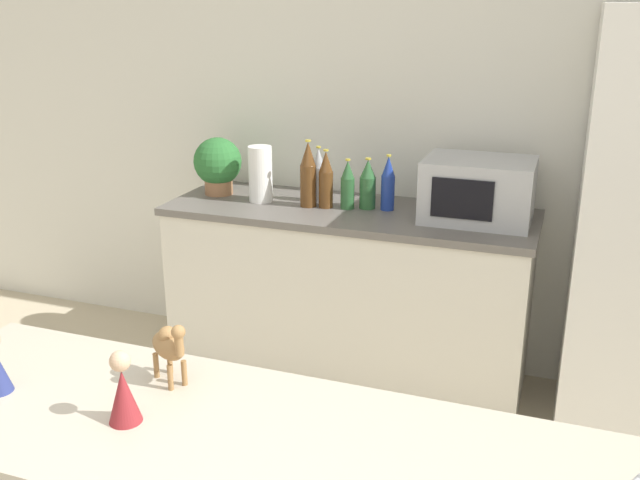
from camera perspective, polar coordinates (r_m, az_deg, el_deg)
wall_back at (r=3.54m, az=10.92°, el=9.21°), size 8.00×0.06×2.55m
back_counter at (r=3.56m, az=2.28°, el=-4.35°), size 1.76×0.63×0.89m
potted_plant at (r=3.67m, az=-8.18°, el=6.04°), size 0.24×0.24×0.29m
paper_towel_roll at (r=3.52m, az=-4.79°, el=5.29°), size 0.12×0.12×0.27m
microwave at (r=3.27m, az=12.54°, el=3.94°), size 0.48×0.37×0.28m
back_bottle_0 at (r=3.39m, az=0.47°, el=4.82°), size 0.07×0.07×0.28m
back_bottle_1 at (r=3.41m, az=-0.95°, el=5.23°), size 0.08×0.08×0.32m
back_bottle_2 at (r=3.39m, az=3.84°, el=4.45°), size 0.08×0.08×0.24m
back_bottle_3 at (r=3.37m, az=5.46°, el=4.50°), size 0.06×0.06×0.27m
back_bottle_4 at (r=3.50m, az=-0.12°, el=5.20°), size 0.06×0.06×0.28m
back_bottle_5 at (r=3.38m, az=2.22°, el=4.41°), size 0.07×0.07×0.24m
camel_figurine at (r=1.69m, az=-11.96°, el=-8.22°), size 0.13×0.11×0.16m
wise_man_figurine_crimson at (r=1.58m, az=-15.47°, el=-11.61°), size 0.07×0.07×0.17m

